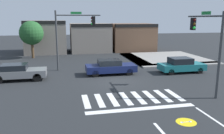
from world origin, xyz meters
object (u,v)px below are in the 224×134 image
at_px(car_teal, 181,65).
at_px(car_navy, 110,67).
at_px(traffic_signal_northwest, 73,30).
at_px(car_gray, 18,72).
at_px(roadside_tree, 31,33).
at_px(traffic_signal_southeast, 207,37).

bearing_deg(car_teal, car_navy, 174.17).
distance_m(traffic_signal_northwest, car_navy, 5.56).
relative_size(car_gray, roadside_tree, 0.91).
distance_m(car_navy, roadside_tree, 14.47).
height_order(traffic_signal_southeast, car_gray, traffic_signal_southeast).
bearing_deg(traffic_signal_southeast, car_teal, -13.45).
height_order(traffic_signal_northwest, car_teal, traffic_signal_northwest).
xyz_separation_m(car_navy, car_teal, (7.07, -0.72, 0.01)).
bearing_deg(car_teal, traffic_signal_southeast, -103.45).
height_order(traffic_signal_southeast, roadside_tree, traffic_signal_southeast).
bearing_deg(car_gray, traffic_signal_southeast, -24.12).
bearing_deg(car_navy, traffic_signal_northwest, 140.67).
bearing_deg(traffic_signal_northwest, car_teal, -18.46).
relative_size(traffic_signal_southeast, car_navy, 1.21).
height_order(car_gray, car_teal, car_teal).
distance_m(car_gray, car_teal, 15.39).
height_order(traffic_signal_southeast, car_teal, traffic_signal_southeast).
distance_m(car_gray, roadside_tree, 12.24).
relative_size(traffic_signal_southeast, car_gray, 1.28).
distance_m(traffic_signal_southeast, car_teal, 7.02).
distance_m(traffic_signal_southeast, car_navy, 9.39).
bearing_deg(traffic_signal_northwest, car_gray, -146.52).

